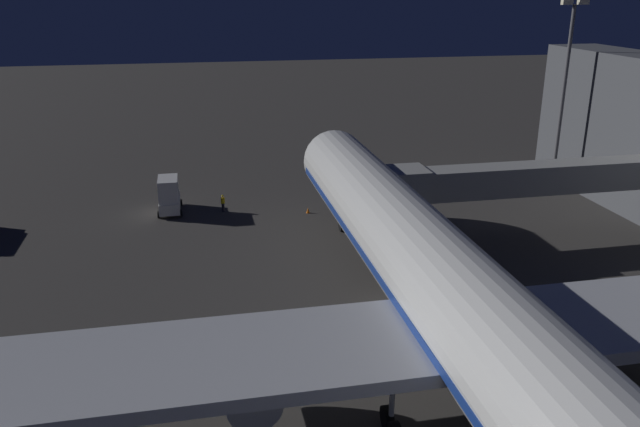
{
  "coord_description": "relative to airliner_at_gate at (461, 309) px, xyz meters",
  "views": [
    {
      "loc": [
        12.99,
        38.15,
        21.39
      ],
      "look_at": [
        3.0,
        -10.94,
        3.5
      ],
      "focal_mm": 35.72,
      "sensor_mm": 36.0,
      "label": 1
    }
  ],
  "objects": [
    {
      "name": "ground_plane",
      "position": [
        0.0,
        -10.95,
        -5.7
      ],
      "size": [
        320.0,
        320.0,
        0.0
      ],
      "primitive_type": "plane",
      "color": "#383533"
    },
    {
      "name": "airliner_at_gate",
      "position": [
        0.0,
        0.0,
        0.0
      ],
      "size": [
        55.38,
        66.03,
        19.94
      ],
      "color": "silver",
      "rests_on": "ground_plane"
    },
    {
      "name": "jet_bridge",
      "position": [
        -13.22,
        -20.71,
        0.09
      ],
      "size": [
        24.95,
        3.4,
        7.32
      ],
      "color": "#9E9E99",
      "rests_on": "ground_plane"
    },
    {
      "name": "apron_floodlight_mast",
      "position": [
        -25.5,
        -33.5,
        5.92
      ],
      "size": [
        2.9,
        0.5,
        20.29
      ],
      "color": "#59595E",
      "rests_on": "ground_plane"
    },
    {
      "name": "cargo_truck_aft",
      "position": [
        15.72,
        -34.9,
        -3.85
      ],
      "size": [
        2.36,
        4.75,
        3.7
      ],
      "color": "silver",
      "rests_on": "ground_plane"
    },
    {
      "name": "ground_crew_by_belt_loader",
      "position": [
        10.5,
        -33.95,
        -4.72
      ],
      "size": [
        0.4,
        0.4,
        1.78
      ],
      "color": "black",
      "rests_on": "ground_plane"
    },
    {
      "name": "traffic_cone_nose_port",
      "position": [
        -2.2,
        -31.89,
        -5.43
      ],
      "size": [
        0.36,
        0.36,
        0.55
      ],
      "primitive_type": "cone",
      "color": "orange",
      "rests_on": "ground_plane"
    },
    {
      "name": "traffic_cone_nose_starboard",
      "position": [
        2.2,
        -31.89,
        -5.43
      ],
      "size": [
        0.36,
        0.36,
        0.55
      ],
      "primitive_type": "cone",
      "color": "orange",
      "rests_on": "ground_plane"
    }
  ]
}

